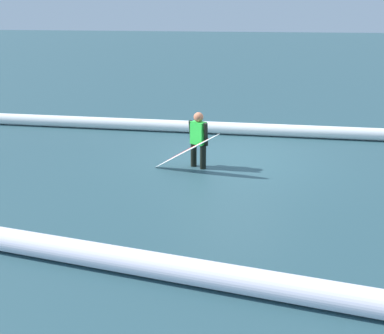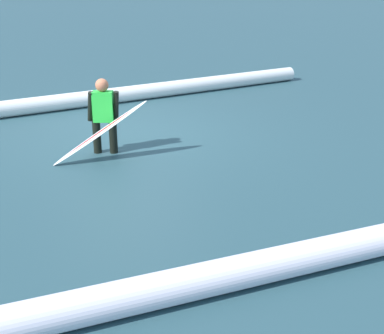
{
  "view_description": "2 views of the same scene",
  "coord_description": "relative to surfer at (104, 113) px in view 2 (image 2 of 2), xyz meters",
  "views": [
    {
      "loc": [
        -1.37,
        10.32,
        3.33
      ],
      "look_at": [
        0.25,
        3.45,
        0.91
      ],
      "focal_mm": 41.42,
      "sensor_mm": 36.0,
      "label": 1
    },
    {
      "loc": [
        3.21,
        9.36,
        3.13
      ],
      "look_at": [
        0.33,
        3.47,
        0.58
      ],
      "focal_mm": 50.15,
      "sensor_mm": 36.0,
      "label": 2
    }
  ],
  "objects": [
    {
      "name": "ground_plane",
      "position": [
        -0.71,
        -0.85,
        -0.72
      ],
      "size": [
        176.82,
        176.82,
        0.0
      ],
      "primitive_type": "plane",
      "color": "#2B4D56"
    },
    {
      "name": "surfer",
      "position": [
        0.0,
        0.0,
        0.0
      ],
      "size": [
        0.47,
        0.41,
        1.29
      ],
      "rotation": [
        0.0,
        0.0,
        5.81
      ],
      "color": "black",
      "rests_on": "ground_plane"
    },
    {
      "name": "surfboard",
      "position": [
        0.19,
        0.37,
        -0.23
      ],
      "size": [
        1.61,
        0.51,
        1.01
      ],
      "color": "white",
      "rests_on": "ground_plane"
    }
  ]
}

